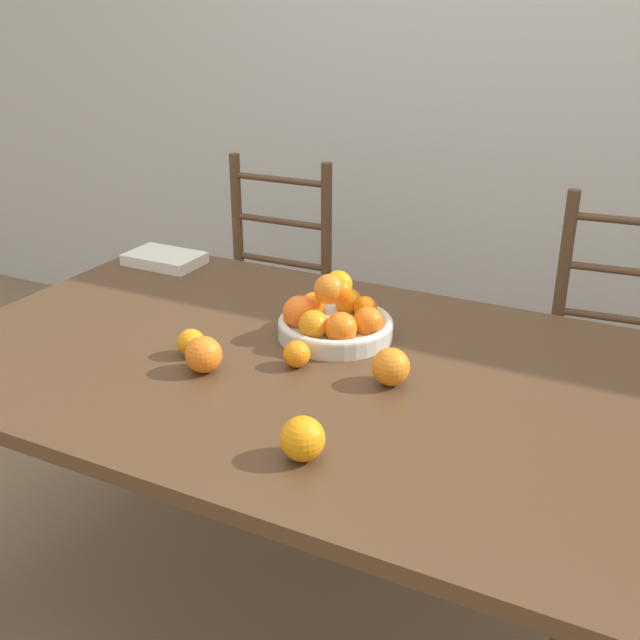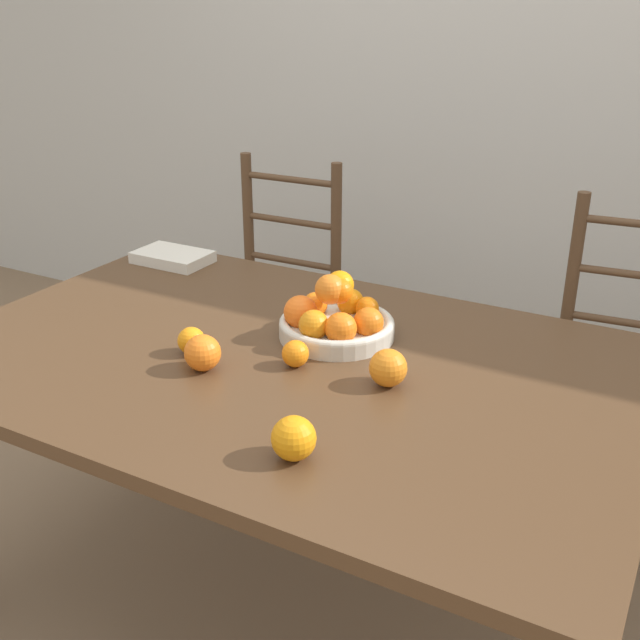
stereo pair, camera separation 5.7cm
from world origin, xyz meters
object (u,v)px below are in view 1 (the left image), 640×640
object	(u,v)px
orange_loose_0	(303,439)
fruit_bowl	(334,319)
orange_loose_3	(297,354)
orange_loose_4	(204,355)
orange_loose_2	(191,343)
orange_loose_1	(391,367)
chair_left	(265,309)
chair_right	(612,379)
book_stack	(165,259)

from	to	relation	value
orange_loose_0	fruit_bowl	bearing A→B (deg)	109.55
orange_loose_3	orange_loose_4	world-z (taller)	orange_loose_4
orange_loose_2	orange_loose_4	size ratio (longest dim) A/B	0.78
orange_loose_1	orange_loose_4	distance (m)	0.42
orange_loose_4	chair_left	xyz separation A→B (m)	(-0.44, 0.99, -0.34)
orange_loose_2	chair_right	world-z (taller)	chair_right
chair_right	orange_loose_4	bearing A→B (deg)	-134.25
orange_loose_3	orange_loose_4	size ratio (longest dim) A/B	0.75
orange_loose_1	fruit_bowl	bearing A→B (deg)	142.32
orange_loose_3	chair_left	size ratio (longest dim) A/B	0.06
fruit_bowl	chair_right	distance (m)	0.99
orange_loose_2	orange_loose_3	distance (m)	0.26
orange_loose_2	orange_loose_0	bearing A→B (deg)	-30.95
fruit_bowl	orange_loose_1	distance (m)	0.27
orange_loose_0	chair_left	xyz separation A→B (m)	(-0.80, 1.19, -0.34)
book_stack	orange_loose_0	bearing A→B (deg)	-40.27
orange_loose_0	orange_loose_3	distance (m)	0.37
book_stack	orange_loose_2	bearing A→B (deg)	-47.20
fruit_bowl	orange_loose_1	xyz separation A→B (m)	(0.22, -0.17, -0.01)
fruit_bowl	book_stack	world-z (taller)	fruit_bowl
orange_loose_3	orange_loose_2	bearing A→B (deg)	-166.26
orange_loose_0	orange_loose_2	xyz separation A→B (m)	(-0.44, 0.26, -0.01)
fruit_bowl	orange_loose_3	xyz separation A→B (m)	(-0.01, -0.18, -0.02)
orange_loose_3	book_stack	distance (m)	0.84
fruit_bowl	orange_loose_4	xyz separation A→B (m)	(-0.18, -0.30, -0.01)
orange_loose_3	book_stack	bearing A→B (deg)	148.36
orange_loose_4	chair_right	bearing A→B (deg)	51.11
chair_left	orange_loose_4	bearing A→B (deg)	-67.10
orange_loose_0	orange_loose_1	world-z (taller)	same
fruit_bowl	chair_right	size ratio (longest dim) A/B	0.28
chair_right	book_stack	distance (m)	1.44
orange_loose_1	book_stack	bearing A→B (deg)	155.74
orange_loose_2	chair_left	xyz separation A→B (m)	(-0.36, 0.93, -0.33)
orange_loose_0	chair_right	size ratio (longest dim) A/B	0.08
orange_loose_4	fruit_bowl	bearing A→B (deg)	58.89
orange_loose_3	chair_right	distance (m)	1.12
orange_loose_1	orange_loose_3	bearing A→B (deg)	-175.49
fruit_bowl	orange_loose_3	size ratio (longest dim) A/B	4.57
chair_left	orange_loose_0	bearing A→B (deg)	-57.25
book_stack	orange_loose_3	bearing A→B (deg)	-31.64
orange_loose_3	orange_loose_4	xyz separation A→B (m)	(-0.17, -0.12, 0.01)
orange_loose_1	orange_loose_4	xyz separation A→B (m)	(-0.40, -0.13, 0.00)
orange_loose_0	book_stack	size ratio (longest dim) A/B	0.36
orange_loose_1	orange_loose_4	size ratio (longest dim) A/B	1.00
orange_loose_2	orange_loose_3	xyz separation A→B (m)	(0.25, 0.06, -0.00)
orange_loose_1	chair_right	xyz separation A→B (m)	(0.40, 0.86, -0.34)
orange_loose_0	orange_loose_3	xyz separation A→B (m)	(-0.19, 0.32, -0.01)
orange_loose_2	chair_left	bearing A→B (deg)	111.27
orange_loose_3	book_stack	size ratio (longest dim) A/B	0.27
orange_loose_2	orange_loose_1	bearing A→B (deg)	9.45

